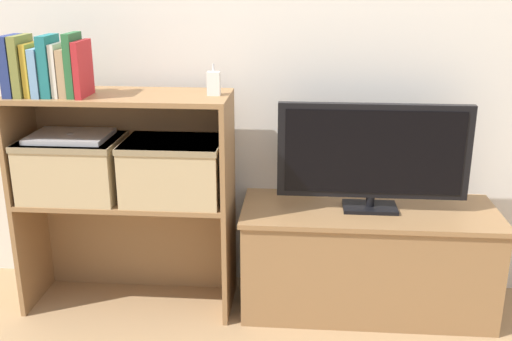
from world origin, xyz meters
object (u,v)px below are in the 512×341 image
book_navy (13,66)px  laptop (70,136)px  book_mustard (32,70)px  book_crimson (83,69)px  storage_basket_left (73,165)px  book_olive (23,66)px  storage_basket_right (174,168)px  book_forest (74,65)px  book_teal (50,66)px  baby_monitor (214,83)px  tv (373,154)px  book_tan (66,73)px  book_skyblue (41,72)px  tv_stand (366,259)px  book_ivory (59,70)px

book_navy → laptop: bearing=14.0°
book_navy → book_mustard: 0.08m
book_crimson → storage_basket_left: 0.42m
book_olive → storage_basket_right: (0.56, 0.05, -0.41)m
book_olive → book_crimson: size_ratio=1.08×
book_forest → laptop: bearing=143.9°
book_teal → baby_monitor: size_ratio=1.90×
tv → book_teal: (-1.26, -0.10, 0.35)m
book_tan → book_teal: bearing=180.0°
book_skyblue → book_olive: bearing=180.0°
book_navy → laptop: book_navy is taller
tv_stand → tv: tv is taller
book_teal → book_ivory: (0.03, 0.00, -0.02)m
book_navy → storage_basket_left: 0.45m
tv → book_olive: size_ratio=3.31×
book_ivory → storage_basket_right: bearing=6.2°
tv → book_teal: bearing=-175.6°
book_mustard → book_teal: book_teal is taller
book_teal → book_forest: book_forest is taller
book_mustard → laptop: bearing=22.9°
book_mustard → book_forest: (0.17, -0.00, 0.02)m
storage_basket_right → tv_stand: bearing=3.7°
book_skyblue → book_tan: size_ratio=1.02×
book_olive → book_teal: book_teal is taller
storage_basket_right → tv: bearing=3.6°
book_ivory → tv: bearing=4.5°
book_navy → book_ivory: size_ratio=1.14×
book_teal → storage_basket_left: bearing=53.1°
book_skyblue → book_forest: bearing=0.0°
book_crimson → storage_basket_left: size_ratio=0.54×
tv_stand → book_olive: 1.59m
book_forest → tv_stand: bearing=4.8°
book_olive → book_skyblue: book_olive is taller
tv → book_navy: size_ratio=3.32×
book_olive → book_teal: 0.11m
book_ivory → book_teal: bearing=180.0°
book_crimson → book_olive: bearing=180.0°
book_ivory → book_crimson: book_crimson is taller
book_crimson → storage_basket_left: (-0.10, 0.05, -0.40)m
book_mustard → baby_monitor: size_ratio=1.64×
book_skyblue → book_teal: size_ratio=0.80×
book_tan → book_forest: bearing=0.0°
book_teal → storage_basket_left: book_teal is taller
tv_stand → book_forest: bearing=-175.2°
book_crimson → baby_monitor: (0.49, 0.06, -0.06)m
book_navy → book_tan: 0.21m
book_olive → book_crimson: (0.24, -0.00, -0.01)m
tv_stand → book_tan: book_tan is taller
laptop → book_mustard: bearing=-157.1°
tv_stand → tv: 0.47m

